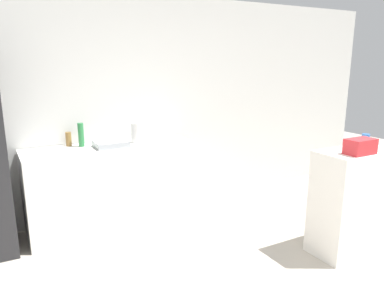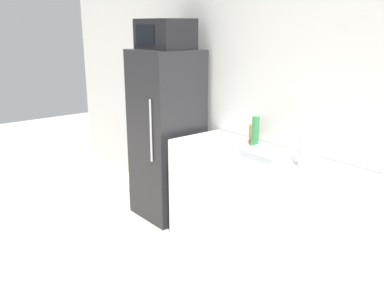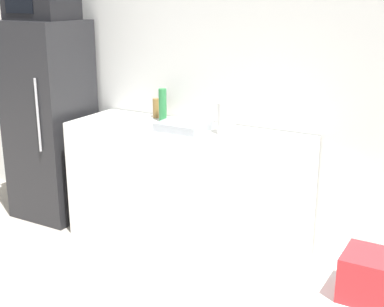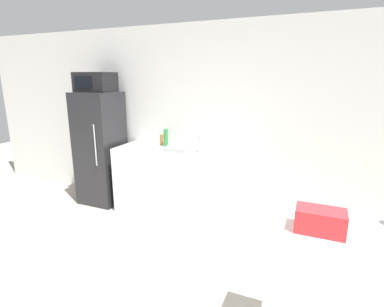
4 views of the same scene
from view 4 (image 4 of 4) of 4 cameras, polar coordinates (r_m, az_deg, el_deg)
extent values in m
cube|color=silver|center=(4.22, 1.70, 6.20)|extent=(8.00, 0.06, 2.60)
cube|color=#232326|center=(4.76, -17.02, 0.92)|extent=(0.60, 0.56, 1.69)
cylinder|color=#B7B7BC|center=(4.41, -17.96, 1.49)|extent=(0.02, 0.02, 0.59)
cube|color=black|center=(4.64, -17.93, 12.80)|extent=(0.54, 0.37, 0.28)
cube|color=black|center=(4.54, -20.03, 12.61)|extent=(0.30, 0.01, 0.17)
cube|color=silver|center=(4.19, -2.23, -5.67)|extent=(1.85, 0.60, 0.93)
cube|color=#9EA3A8|center=(4.02, -2.54, 0.86)|extent=(0.35, 0.28, 0.06)
cylinder|color=#2D7F42|center=(4.26, -4.98, 2.97)|extent=(0.06, 0.06, 0.26)
cylinder|color=olive|center=(4.40, -5.76, 2.64)|extent=(0.06, 0.06, 0.15)
cube|color=white|center=(2.32, 24.75, -23.93)|extent=(0.79, 0.41, 1.03)
cube|color=red|center=(1.92, 23.21, -11.70)|extent=(0.27, 0.16, 0.14)
cylinder|color=white|center=(3.92, 2.11, 1.80)|extent=(0.13, 0.13, 0.23)
camera|label=1|loc=(2.87, -74.88, 2.72)|focal=35.00mm
camera|label=2|loc=(1.16, 42.49, 11.51)|focal=40.00mm
camera|label=3|loc=(0.35, 68.25, 5.89)|focal=50.00mm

